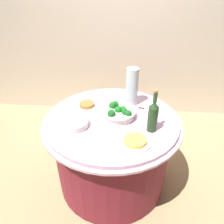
% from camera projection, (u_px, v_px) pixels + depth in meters
% --- Properties ---
extents(ground_plane, '(6.00, 6.00, 0.00)m').
position_uv_depth(ground_plane, '(112.00, 177.00, 2.11)').
color(ground_plane, tan).
extents(back_wall, '(4.40, 0.10, 2.60)m').
position_uv_depth(back_wall, '(121.00, 19.00, 2.60)').
color(back_wall, beige).
rests_on(back_wall, ground_plane).
extents(buffet_table, '(1.16, 1.16, 0.74)m').
position_uv_depth(buffet_table, '(112.00, 150.00, 1.91)').
color(buffet_table, maroon).
rests_on(buffet_table, ground_plane).
extents(broccoli_bowl, '(0.28, 0.28, 0.11)m').
position_uv_depth(broccoli_bowl, '(118.00, 113.00, 1.69)').
color(broccoli_bowl, white).
rests_on(broccoli_bowl, buffet_table).
extents(plate_stack, '(0.21, 0.21, 0.05)m').
position_uv_depth(plate_stack, '(75.00, 124.00, 1.59)').
color(plate_stack, white).
rests_on(plate_stack, buffet_table).
extents(wine_bottle, '(0.07, 0.07, 0.34)m').
position_uv_depth(wine_bottle, '(153.00, 116.00, 1.50)').
color(wine_bottle, '#224120').
rests_on(wine_bottle, buffet_table).
extents(decorative_fruit_vase, '(0.11, 0.11, 0.34)m').
position_uv_depth(decorative_fruit_vase, '(132.00, 88.00, 1.82)').
color(decorative_fruit_vase, silver).
rests_on(decorative_fruit_vase, buffet_table).
extents(serving_tongs, '(0.17, 0.07, 0.01)m').
position_uv_depth(serving_tongs, '(97.00, 98.00, 2.00)').
color(serving_tongs, silver).
rests_on(serving_tongs, buffet_table).
extents(food_plate_peanuts, '(0.22, 0.22, 0.04)m').
position_uv_depth(food_plate_peanuts, '(87.00, 106.00, 1.84)').
color(food_plate_peanuts, white).
rests_on(food_plate_peanuts, buffet_table).
extents(food_plate_fried_egg, '(0.22, 0.22, 0.04)m').
position_uv_depth(food_plate_fried_egg, '(135.00, 141.00, 1.43)').
color(food_plate_fried_egg, white).
rests_on(food_plate_fried_egg, buffet_table).
extents(label_placard_front, '(0.05, 0.03, 0.05)m').
position_uv_depth(label_placard_front, '(141.00, 109.00, 1.76)').
color(label_placard_front, white).
rests_on(label_placard_front, buffet_table).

